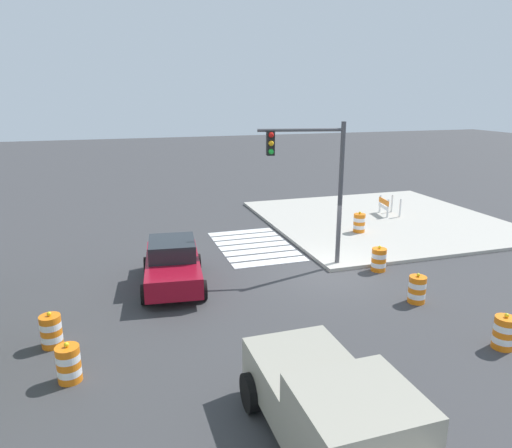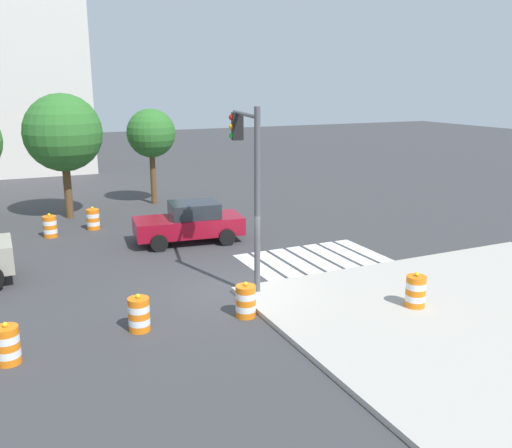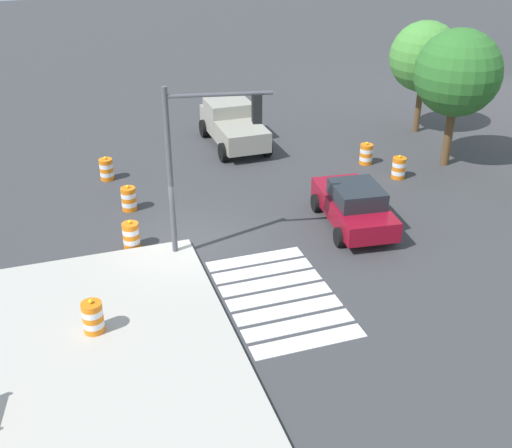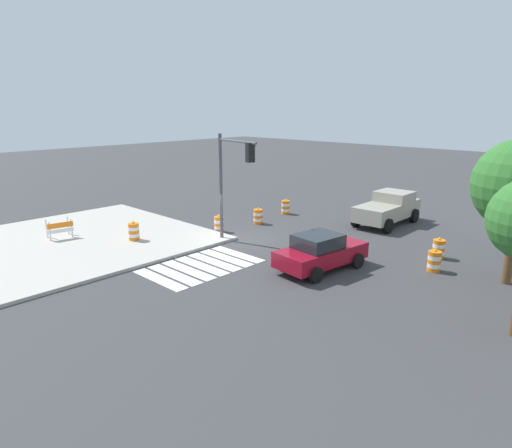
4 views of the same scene
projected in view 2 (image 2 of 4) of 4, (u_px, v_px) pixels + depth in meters
ground_plane at (232, 292)px, 17.16m from camera, size 120.00×120.00×0.00m
crosswalk_stripes at (313, 259)px, 20.38m from camera, size 5.10×3.20×0.02m
sports_car at (190, 222)px, 22.39m from camera, size 4.48×2.51×1.63m
traffic_barrel_near_corner at (93, 219)px, 24.42m from camera, size 0.56×0.56×1.02m
traffic_barrel_crosswalk_end at (7, 345)px, 12.70m from camera, size 0.56×0.56×1.02m
traffic_barrel_median_near at (139, 314)px, 14.38m from camera, size 0.56×0.56×1.02m
traffic_barrel_median_far at (50, 226)px, 23.18m from camera, size 0.56×0.56×1.02m
traffic_barrel_far_curb at (246, 301)px, 15.25m from camera, size 0.56×0.56×1.02m
traffic_barrel_on_sidewalk at (416, 291)px, 15.57m from camera, size 0.56×0.56×1.02m
traffic_light_pole at (248, 163)px, 16.98m from camera, size 0.81×3.24×5.50m
street_tree_streetside_mid at (151, 134)px, 28.85m from camera, size 2.53×2.53×5.02m
street_tree_streetside_far at (63, 133)px, 25.65m from camera, size 3.60×3.60×5.85m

